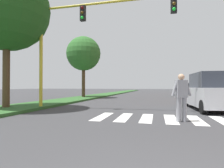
{
  "coord_description": "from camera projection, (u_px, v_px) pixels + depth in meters",
  "views": [
    {
      "loc": [
        -0.49,
        -1.44,
        1.24
      ],
      "look_at": [
        -5.67,
        19.99,
        1.55
      ],
      "focal_mm": 30.12,
      "sensor_mm": 36.0,
      "label": 1
    }
  ],
  "objects": [
    {
      "name": "tree_mid",
      "position": [
        84.0,
        54.0,
        20.44
      ],
      "size": [
        3.71,
        3.71,
        6.55
      ],
      "color": "#4C3823",
      "rests_on": "median_strip"
    },
    {
      "name": "traffic_light_gantry",
      "position": [
        82.0,
        28.0,
        9.89
      ],
      "size": [
        8.4,
        0.3,
        6.0
      ],
      "color": "gold",
      "rests_on": "median_strip"
    },
    {
      "name": "ground_plane",
      "position": [
        160.0,
        94.0,
        30.43
      ],
      "size": [
        140.0,
        140.0,
        0.0
      ],
      "primitive_type": "plane",
      "color": "#38383A"
    },
    {
      "name": "sedan_midblock",
      "position": [
        182.0,
        90.0,
        24.24
      ],
      "size": [
        2.01,
        4.64,
        1.68
      ],
      "color": "gray",
      "rests_on": "ground_plane"
    },
    {
      "name": "crosswalk",
      "position": [
        171.0,
        119.0,
        7.15
      ],
      "size": [
        5.85,
        2.2,
        0.01
      ],
      "color": "silver",
      "rests_on": "ground_plane"
    },
    {
      "name": "tree_near",
      "position": [
        7.0,
        9.0,
        10.05
      ],
      "size": [
        4.48,
        4.48,
        7.51
      ],
      "color": "#4C3823",
      "rests_on": "median_strip"
    },
    {
      "name": "suv_crossing",
      "position": [
        210.0,
        92.0,
        10.03
      ],
      "size": [
        2.23,
        4.71,
        1.97
      ],
      "color": "#B7B7BC",
      "rests_on": "ground_plane"
    },
    {
      "name": "sidewalk_right",
      "position": [
        221.0,
        95.0,
        26.54
      ],
      "size": [
        3.0,
        64.0,
        0.15
      ],
      "primitive_type": "cube",
      "color": "#9E9991",
      "rests_on": "ground_plane"
    },
    {
      "name": "median_strip",
      "position": [
        110.0,
        94.0,
        30.34
      ],
      "size": [
        2.87,
        64.0,
        0.15
      ],
      "primitive_type": "cube",
      "color": "#2D5B28",
      "rests_on": "ground_plane"
    },
    {
      "name": "pedestrian_performer",
      "position": [
        181.0,
        95.0,
        6.62
      ],
      "size": [
        0.73,
        0.36,
        1.69
      ],
      "color": "gray",
      "rests_on": "ground_plane"
    }
  ]
}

